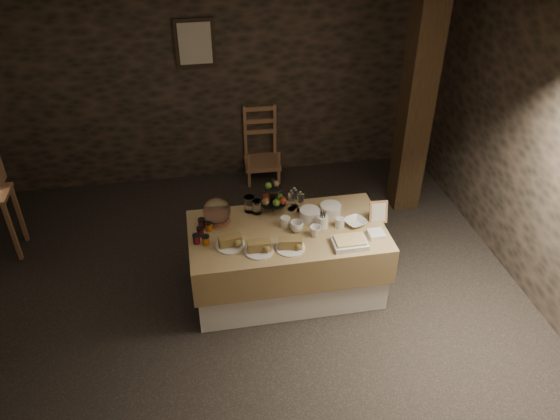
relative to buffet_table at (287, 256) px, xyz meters
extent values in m
cube|color=black|center=(-0.48, -0.17, -0.41)|extent=(5.50, 5.00, 0.01)
cube|color=black|center=(-0.48, 2.33, 0.89)|extent=(5.50, 0.02, 2.60)
cube|color=black|center=(2.27, -0.17, 0.89)|extent=(0.02, 5.00, 2.60)
cube|color=beige|center=(-0.48, -0.17, 2.19)|extent=(5.50, 5.00, 0.01)
cube|color=silver|center=(0.00, 0.00, -0.07)|extent=(1.73, 0.89, 0.67)
cube|color=olive|center=(0.00, 0.00, 0.12)|extent=(1.80, 0.95, 0.37)
cube|color=brown|center=(-2.67, 0.94, -0.06)|extent=(0.04, 0.04, 0.69)
cube|color=brown|center=(-2.67, 1.27, -0.06)|extent=(0.04, 0.04, 0.69)
cube|color=brown|center=(0.08, 2.11, -0.17)|extent=(0.45, 0.43, 0.05)
cube|color=brown|center=(0.08, 2.29, 0.32)|extent=(0.42, 0.04, 0.42)
cube|color=black|center=(1.66, 1.25, 0.89)|extent=(0.30, 0.30, 2.60)
cube|color=black|center=(-0.63, 2.30, 1.34)|extent=(0.45, 0.03, 0.55)
cube|color=beige|center=(-0.63, 2.28, 1.34)|extent=(0.37, 0.01, 0.47)
cylinder|color=silver|center=(0.24, 0.14, 0.35)|extent=(0.19, 0.19, 0.10)
cylinder|color=silver|center=(0.46, 0.20, 0.34)|extent=(0.20, 0.20, 0.08)
cylinder|color=silver|center=(0.32, -0.02, 0.36)|extent=(0.10, 0.10, 0.12)
imported|color=silver|center=(0.08, -0.03, 0.35)|extent=(0.13, 0.13, 0.10)
imported|color=silver|center=(0.23, -0.13, 0.35)|extent=(0.12, 0.12, 0.10)
cylinder|color=silver|center=(-0.01, 0.06, 0.35)|extent=(0.09, 0.09, 0.09)
cylinder|color=silver|center=(0.48, -0.03, 0.35)|extent=(0.08, 0.08, 0.09)
imported|color=silver|center=(0.63, -0.02, 0.33)|extent=(0.25, 0.25, 0.05)
cylinder|color=brown|center=(-0.62, 0.24, 0.31)|extent=(0.26, 0.26, 0.01)
cylinder|color=brown|center=(-0.62, 0.24, 0.35)|extent=(0.22, 0.22, 0.07)
sphere|color=white|center=(-0.62, 0.24, 0.42)|extent=(0.26, 0.26, 0.26)
cylinder|color=black|center=(-0.08, 0.33, 0.48)|extent=(0.03, 0.03, 0.36)
cylinder|color=black|center=(-0.08, 0.33, 0.40)|extent=(0.26, 0.26, 0.01)
cylinder|color=black|center=(-0.08, 0.33, 0.56)|extent=(0.18, 0.18, 0.01)
sphere|color=#527D25|center=(-0.01, 0.36, 0.43)|extent=(0.07, 0.07, 0.07)
sphere|color=maroon|center=(-0.13, 0.38, 0.43)|extent=(0.07, 0.07, 0.07)
sphere|color=#527D25|center=(-0.05, 0.27, 0.43)|extent=(0.07, 0.07, 0.07)
sphere|color=brown|center=(-0.15, 0.30, 0.43)|extent=(0.07, 0.07, 0.07)
sphere|color=maroon|center=(0.01, 0.29, 0.43)|extent=(0.07, 0.07, 0.07)
cylinder|color=silver|center=(-0.54, -0.14, 0.31)|extent=(0.26, 0.26, 0.01)
cube|color=brown|center=(-0.54, -0.14, 0.36)|extent=(0.21, 0.12, 0.09)
cylinder|color=silver|center=(-0.30, -0.26, 0.31)|extent=(0.26, 0.26, 0.01)
cube|color=brown|center=(-0.30, -0.26, 0.36)|extent=(0.20, 0.09, 0.09)
cylinder|color=silver|center=(-0.03, -0.27, 0.31)|extent=(0.26, 0.26, 0.01)
cube|color=brown|center=(-0.03, -0.27, 0.36)|extent=(0.21, 0.12, 0.09)
cylinder|color=#5C121E|center=(-0.78, 0.05, 0.34)|extent=(0.06, 0.06, 0.07)
cylinder|color=#B96312|center=(-0.74, -0.08, 0.34)|extent=(0.06, 0.06, 0.07)
cylinder|color=#5C121E|center=(-0.82, -0.05, 0.34)|extent=(0.06, 0.06, 0.07)
cylinder|color=#B96312|center=(-0.70, 0.12, 0.34)|extent=(0.06, 0.06, 0.07)
cylinder|color=#5C121E|center=(-0.76, 0.18, 0.34)|extent=(0.06, 0.06, 0.07)
cube|color=silver|center=(0.49, -0.32, 0.33)|extent=(0.30, 0.22, 0.05)
cube|color=tan|center=(0.49, -0.32, 0.36)|extent=(0.26, 0.18, 0.02)
cube|color=silver|center=(0.77, -0.23, 0.32)|extent=(0.14, 0.14, 0.04)
cube|color=brown|center=(0.86, 0.00, 0.39)|extent=(0.17, 0.08, 0.22)
cylinder|color=white|center=(-0.30, 0.36, 0.38)|extent=(0.10, 0.10, 0.16)
cylinder|color=white|center=(-0.24, 0.32, 0.37)|extent=(0.09, 0.09, 0.14)
camera|label=1|loc=(-0.78, -3.92, 3.26)|focal=35.00mm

